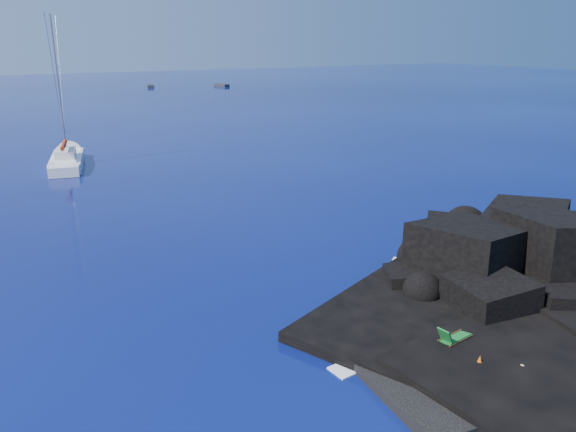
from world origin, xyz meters
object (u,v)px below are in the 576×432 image
object	(u,v)px
deck_chair	(456,333)
distant_boat_a	(151,87)
sailboat	(68,166)
distant_boat_b	(222,86)
marker_cone	(479,362)
sunbather	(510,370)

from	to	relation	value
deck_chair	distant_boat_a	bearing A→B (deg)	71.33
sailboat	distant_boat_b	distance (m)	92.99
sailboat	distant_boat_b	bearing A→B (deg)	70.21
sailboat	deck_chair	world-z (taller)	sailboat
marker_cone	distant_boat_a	bearing A→B (deg)	78.05
distant_boat_b	sunbather	bearing A→B (deg)	-121.57
sailboat	distant_boat_a	bearing A→B (deg)	81.13
sunbather	distant_boat_b	size ratio (longest dim) A/B	0.34
deck_chair	distant_boat_a	world-z (taller)	deck_chair
sunbather	sailboat	bearing A→B (deg)	113.17
distant_boat_a	distant_boat_b	world-z (taller)	distant_boat_a
deck_chair	distant_boat_a	distance (m)	130.46
sunbather	distant_boat_b	distance (m)	130.29
sunbather	distant_boat_a	bearing A→B (deg)	92.45
sailboat	distant_boat_a	xyz separation A→B (m)	(33.87, 85.36, 0.00)
deck_chair	marker_cone	distance (m)	1.66
distant_boat_b	sailboat	bearing A→B (deg)	-134.91
distant_boat_b	distant_boat_a	bearing A→B (deg)	144.31
marker_cone	distant_boat_b	world-z (taller)	marker_cone
sailboat	sunbather	world-z (taller)	sailboat
marker_cone	distant_boat_a	size ratio (longest dim) A/B	0.11
sailboat	deck_chair	bearing A→B (deg)	-67.86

